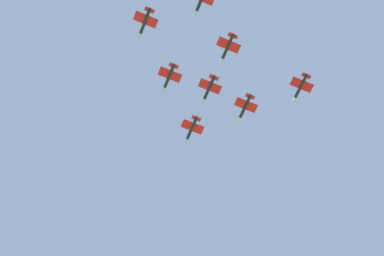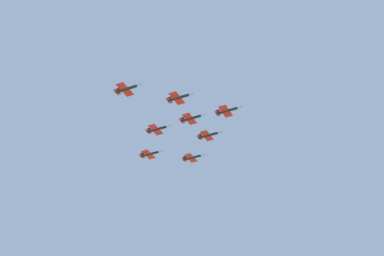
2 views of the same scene
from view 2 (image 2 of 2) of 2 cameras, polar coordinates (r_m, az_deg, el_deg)
name	(u,v)px [view 2 (image 2 of 2)]	position (r m, az deg, el deg)	size (l,w,h in m)	color
jet_lead	(227,111)	(214.17, 4.37, 2.13)	(9.76, 13.13, 2.72)	black
jet_port_inner	(208,135)	(232.58, 2.03, -0.90)	(9.76, 13.13, 2.72)	black
jet_starboard_inner	(179,98)	(207.99, -1.64, 3.74)	(9.76, 13.13, 2.72)	black
jet_port_outer	(191,118)	(220.60, -0.10, 1.20)	(9.76, 13.13, 2.72)	black
jet_starboard_outer	(192,158)	(251.38, 0.04, -3.66)	(9.76, 13.13, 2.72)	black
jet_center_rear	(127,89)	(202.62, -8.02, 4.77)	(9.76, 13.13, 2.72)	black
jet_port_trail	(157,129)	(227.07, -4.30, -0.15)	(9.76, 13.13, 2.72)	black
jet_starboard_trail	(150,154)	(244.10, -5.20, -3.21)	(9.76, 13.13, 2.72)	black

